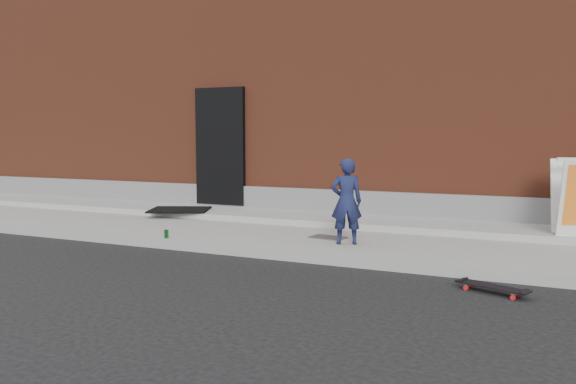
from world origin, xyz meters
The scene contains 9 objects.
ground centered at (0.00, 0.00, 0.00)m, with size 80.00×80.00×0.00m, color black.
sidewalk centered at (0.00, 1.50, 0.07)m, with size 20.00×3.00×0.15m, color gray.
apron centered at (0.00, 2.40, 0.20)m, with size 20.00×1.20×0.10m, color gray.
building centered at (0.00, 6.99, 2.50)m, with size 20.00×8.10×5.00m.
child centered at (0.71, 0.67, 0.73)m, with size 0.42×0.28×1.15m, color #161C3F.
skateboard centered at (2.65, -0.50, 0.07)m, with size 0.73×0.42×0.08m.
soda_can centered at (-1.76, 0.05, 0.21)m, with size 0.06×0.06×0.12m, color #187B2C.
doormat centered at (-2.90, 2.00, 0.26)m, with size 1.04×0.84×0.03m, color black.
utility_plate centered at (0.33, 1.00, 0.16)m, with size 0.49×0.31×0.01m, color #535358.
Camera 1 is at (3.03, -6.42, 1.58)m, focal length 35.00 mm.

